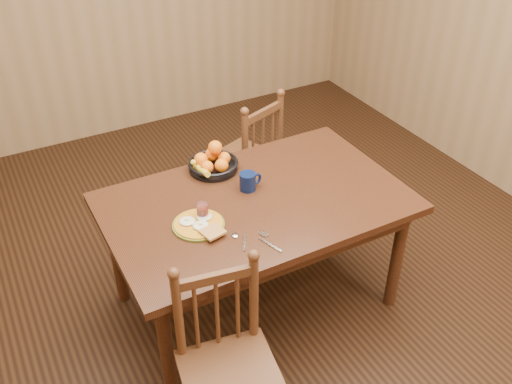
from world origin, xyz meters
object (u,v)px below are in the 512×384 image
breakfast_plate (199,224)px  coffee_mug (248,181)px  chair_near (227,365)px  chair_far (247,160)px  fruit_bowl (213,162)px  dining_table (256,212)px

breakfast_plate → coffee_mug: bearing=25.3°
chair_near → coffee_mug: 1.01m
chair_far → fruit_bowl: 0.69m
dining_table → coffee_mug: coffee_mug is taller
breakfast_plate → chair_far: bearing=50.3°
chair_far → chair_near: chair_far is taller
coffee_mug → fruit_bowl: bearing=107.6°
chair_near → fruit_bowl: size_ratio=3.20×
chair_far → coffee_mug: size_ratio=7.07×
chair_far → breakfast_plate: (-0.72, -0.87, 0.30)m
coffee_mug → dining_table: bearing=-96.5°
coffee_mug → chair_far: bearing=63.2°
coffee_mug → fruit_bowl: size_ratio=0.46×
chair_far → chair_near: (-0.87, -1.48, -0.01)m
breakfast_plate → dining_table: bearing=10.5°
chair_far → coffee_mug: 0.85m
coffee_mug → breakfast_plate: bearing=-154.7°
chair_near → breakfast_plate: chair_near is taller
dining_table → breakfast_plate: (-0.36, -0.07, 0.10)m
chair_far → breakfast_plate: bearing=29.6°
dining_table → fruit_bowl: (-0.07, 0.38, 0.13)m
coffee_mug → chair_near: bearing=-123.6°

